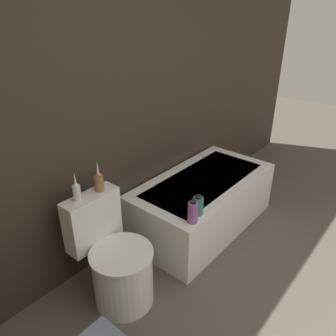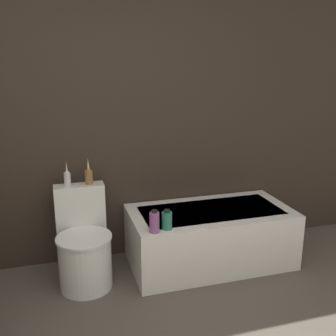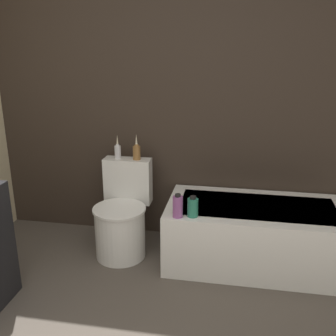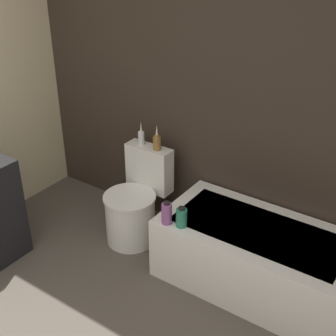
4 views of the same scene
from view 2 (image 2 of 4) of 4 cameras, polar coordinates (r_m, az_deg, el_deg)
name	(u,v)px [view 2 (image 2 of 4)]	position (r m, az deg, el deg)	size (l,w,h in m)	color
wall_back_tiled	(108,116)	(3.46, -8.69, 7.41)	(6.40, 0.06, 2.60)	#332821
bathtub	(210,236)	(3.58, 6.12, -9.77)	(1.42, 0.73, 0.50)	white
toilet	(84,248)	(3.30, -12.08, -11.35)	(0.44, 0.57, 0.78)	white
vase_gold	(67,177)	(3.31, -14.41, -1.33)	(0.05, 0.05, 0.21)	silver
vase_silver	(89,176)	(3.30, -11.43, -1.08)	(0.06, 0.06, 0.22)	olive
shampoo_bottle_tall	(154,222)	(3.01, -1.99, -7.85)	(0.08, 0.08, 0.18)	#8C4C8C
shampoo_bottle_short	(167,220)	(3.06, -0.16, -7.60)	(0.08, 0.08, 0.16)	#267259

